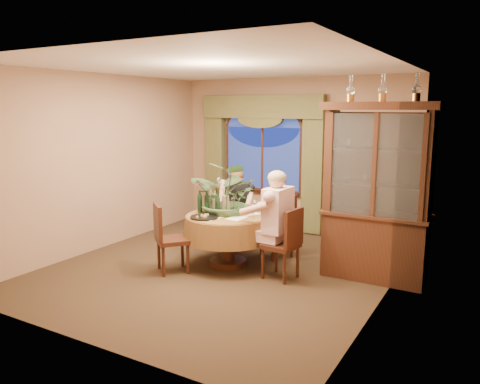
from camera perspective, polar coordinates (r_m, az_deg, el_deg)
The scene contains 37 objects.
floor at distance 6.79m, azimuth -2.19°, elevation -9.24°, with size 5.00×5.00×0.00m, color black.
wall_back at distance 8.67m, azimuth 6.53°, elevation 4.46°, with size 4.50×4.50×0.00m, color #8C6850.
wall_right at distance 5.61m, azimuth 17.60°, elevation 0.91°, with size 5.00×5.00×0.00m, color #8C6850.
ceiling at distance 6.42m, azimuth -2.37°, elevation 15.03°, with size 5.00×5.00×0.00m, color white.
window at distance 8.87m, azimuth 2.77°, elevation 4.00°, with size 1.62×0.10×1.32m, color navy, non-canonical shape.
arched_transom at distance 8.82m, azimuth 2.82°, elevation 9.04°, with size 1.60×0.06×0.44m, color navy, non-canonical shape.
drapery_left at distance 9.35m, azimuth -3.02°, elevation 3.58°, with size 0.38×0.14×2.32m, color #474622.
drapery_right at distance 8.42m, azimuth 8.87°, elevation 2.73°, with size 0.38×0.14×2.32m, color #474622.
swag_valance at distance 8.74m, azimuth 2.59°, elevation 10.35°, with size 2.45×0.16×0.42m, color #474622, non-canonical shape.
dining_table at distance 6.81m, azimuth -1.47°, elevation -5.87°, with size 1.30×1.30×0.75m, color brown.
china_cabinet at distance 6.35m, azimuth 16.36°, elevation -0.11°, with size 1.44×0.57×2.34m, color #341A11.
oil_lamp_left at distance 6.36m, azimuth 13.34°, elevation 12.17°, with size 0.11×0.11×0.34m, color #A5722D, non-canonical shape.
oil_lamp_center at distance 6.26m, azimuth 16.99°, elevation 12.04°, with size 0.11×0.11×0.34m, color #A5722D, non-canonical shape.
oil_lamp_right at distance 6.18m, azimuth 20.74°, elevation 11.85°, with size 0.11×0.11×0.34m, color #A5722D, non-canonical shape.
chair_right at distance 6.29m, azimuth 4.97°, elevation -6.27°, with size 0.42×0.42×0.96m, color black.
chair_back_right at distance 7.19m, azimuth 4.48°, elevation -4.15°, with size 0.42×0.42×0.96m, color black.
chair_back at distance 7.57m, azimuth -1.44°, elevation -3.38°, with size 0.42×0.42×0.96m, color black.
chair_front_left at distance 6.58m, azimuth -8.21°, elevation -5.60°, with size 0.42×0.42×0.96m, color black.
person_pink at distance 6.30m, azimuth 4.63°, elevation -3.91°, with size 0.52×0.48×1.45m, color beige, non-canonical shape.
person_back at distance 7.56m, azimuth -0.35°, elevation -2.14°, with size 0.46×0.42×1.28m, color black, non-canonical shape.
person_scarf at distance 7.10m, azimuth 4.81°, elevation -3.04°, with size 0.46×0.42×1.28m, color black, non-canonical shape.
stoneware_vase at distance 6.82m, azimuth -1.76°, elevation -1.50°, with size 0.13×0.13×0.25m, color tan, non-canonical shape.
centerpiece_plant at distance 6.73m, azimuth -1.43°, elevation 2.85°, with size 1.03×1.15×0.90m, color #36522F.
olive_bowl at distance 6.63m, azimuth -1.55°, elevation -2.75°, with size 0.15×0.15×0.05m, color #40512A.
cheese_platter at distance 6.53m, azimuth -4.37°, elevation -3.08°, with size 0.40×0.40×0.02m, color black.
wine_bottle_0 at distance 6.96m, azimuth -3.60°, elevation -0.95°, with size 0.07×0.07×0.33m, color tan.
wine_bottle_1 at distance 6.93m, azimuth -2.83°, elevation -0.99°, with size 0.07×0.07×0.33m, color black.
wine_bottle_2 at distance 6.84m, azimuth -4.92°, elevation -1.17°, with size 0.07×0.07×0.33m, color black.
wine_bottle_3 at distance 6.81m, azimuth -4.07°, elevation -1.20°, with size 0.07×0.07×0.33m, color black.
wine_bottle_4 at distance 6.68m, azimuth -2.76°, elevation -1.41°, with size 0.07×0.07×0.33m, color black.
wine_bottle_5 at distance 6.80m, azimuth -3.09°, elevation -1.20°, with size 0.07×0.07×0.33m, color tan.
tasting_paper_0 at distance 6.50m, azimuth -0.41°, elevation -3.19°, with size 0.21×0.30×0.00m, color white.
tasting_paper_1 at distance 6.75m, azimuth 1.10°, elevation -2.68°, with size 0.21×0.30×0.00m, color white.
tasting_paper_2 at distance 6.51m, azimuth -3.47°, elevation -3.18°, with size 0.21×0.30×0.00m, color white.
wine_glass_person_pink at distance 6.47m, azimuth 1.63°, elevation -2.48°, with size 0.07×0.07×0.18m, color silver, non-canonical shape.
wine_glass_person_back at distance 7.11m, azimuth -0.88°, elevation -1.31°, with size 0.07×0.07×0.18m, color silver, non-canonical shape.
wine_glass_person_scarf at distance 6.87m, azimuth 1.81°, elevation -1.73°, with size 0.07×0.07×0.18m, color silver, non-canonical shape.
Camera 1 is at (3.39, -5.43, 2.27)m, focal length 35.00 mm.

